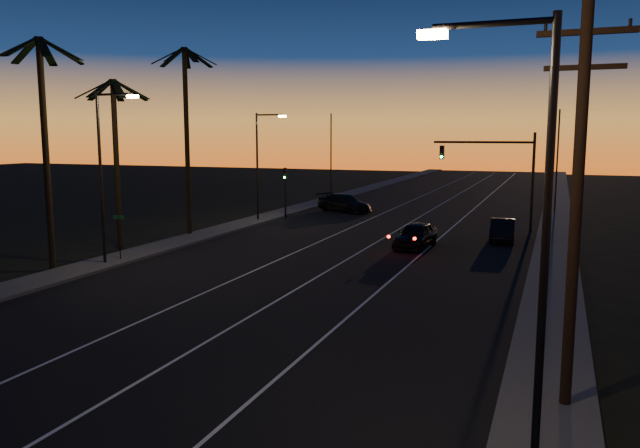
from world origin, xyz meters
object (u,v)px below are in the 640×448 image
at_px(utility_pole, 577,199).
at_px(right_car, 502,230).
at_px(signal_mast, 499,164).
at_px(lead_car, 416,235).
at_px(cross_car, 344,203).

bearing_deg(utility_pole, right_car, 98.20).
bearing_deg(right_car, signal_mast, 99.87).
bearing_deg(lead_car, cross_car, 122.50).
height_order(utility_pole, signal_mast, utility_pole).
xyz_separation_m(signal_mast, right_car, (0.82, -4.72, -4.06)).
distance_m(signal_mast, lead_car, 10.65).
height_order(signal_mast, cross_car, signal_mast).
relative_size(lead_car, right_car, 1.18).
height_order(utility_pole, lead_car, utility_pole).
bearing_deg(right_car, cross_car, 142.84).
relative_size(utility_pole, right_car, 2.28).
xyz_separation_m(utility_pole, cross_car, (-18.16, 36.28, -4.52)).
relative_size(signal_mast, right_car, 1.62).
bearing_deg(cross_car, utility_pole, -63.41).
distance_m(utility_pole, signal_mast, 30.33).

